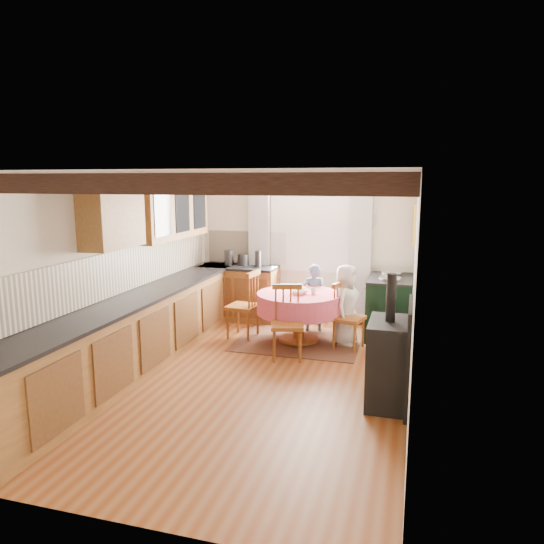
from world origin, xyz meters
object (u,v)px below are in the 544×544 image
(aga_range, at_px, (390,306))
(chair_right, at_px, (349,316))
(cast_iron_stove, at_px, (389,340))
(cup, at_px, (313,291))
(chair_left, at_px, (243,304))
(child_far, at_px, (313,298))
(chair_near, at_px, (287,323))
(dining_table, at_px, (299,318))
(child_right, at_px, (346,305))

(aga_range, bearing_deg, chair_right, -124.94)
(cast_iron_stove, relative_size, cup, 14.89)
(cast_iron_stove, bearing_deg, chair_left, 141.66)
(chair_left, relative_size, cup, 10.87)
(chair_left, relative_size, child_far, 0.96)
(chair_right, bearing_deg, chair_near, 145.42)
(chair_right, xyz_separation_m, cup, (-0.53, 0.09, 0.30))
(dining_table, relative_size, child_far, 1.14)
(dining_table, distance_m, chair_near, 0.73)
(chair_near, distance_m, cup, 0.81)
(cast_iron_stove, height_order, child_far, cast_iron_stove)
(cast_iron_stove, xyz_separation_m, cup, (-1.16, 1.77, 0.07))
(chair_left, distance_m, child_far, 1.13)
(aga_range, distance_m, child_far, 1.16)
(dining_table, bearing_deg, chair_near, -89.48)
(aga_range, bearing_deg, child_right, -136.54)
(chair_near, relative_size, chair_left, 0.96)
(chair_left, height_order, aga_range, chair_left)
(chair_left, height_order, chair_right, chair_left)
(chair_right, height_order, cast_iron_stove, cast_iron_stove)
(chair_near, bearing_deg, chair_right, 25.49)
(chair_right, relative_size, cast_iron_stove, 0.67)
(child_right, distance_m, cup, 0.51)
(cast_iron_stove, bearing_deg, chair_right, 110.48)
(child_right, bearing_deg, cast_iron_stove, -149.19)
(chair_near, height_order, cup, chair_near)
(cup, bearing_deg, aga_range, 31.69)
(child_far, bearing_deg, child_right, 119.57)
(cup, bearing_deg, chair_near, -105.60)
(child_far, height_order, child_right, child_right)
(dining_table, relative_size, child_right, 1.04)
(chair_near, height_order, chair_right, chair_near)
(chair_near, bearing_deg, child_right, 35.61)
(dining_table, xyz_separation_m, aga_range, (1.26, 0.66, 0.10))
(dining_table, bearing_deg, chair_right, -6.34)
(dining_table, distance_m, chair_right, 0.75)
(dining_table, height_order, cup, cup)
(chair_near, relative_size, chair_right, 1.04)
(chair_near, relative_size, cast_iron_stove, 0.70)
(chair_right, distance_m, cup, 0.62)
(dining_table, bearing_deg, aga_range, 27.60)
(chair_near, xyz_separation_m, child_far, (0.09, 1.31, 0.04))
(cast_iron_stove, relative_size, child_right, 1.20)
(chair_right, xyz_separation_m, child_right, (-0.07, 0.18, 0.11))
(chair_right, height_order, cup, chair_right)
(dining_table, xyz_separation_m, chair_right, (0.74, -0.08, 0.11))
(cast_iron_stove, distance_m, cup, 2.12)
(chair_left, bearing_deg, dining_table, 95.94)
(child_far, bearing_deg, cast_iron_stove, 98.93)
(chair_right, xyz_separation_m, cast_iron_stove, (0.63, -1.68, 0.23))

